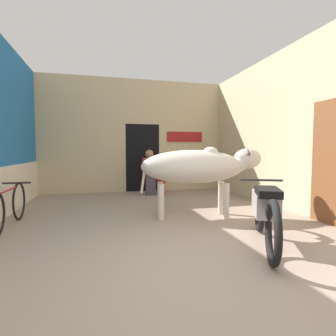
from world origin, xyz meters
The scene contains 8 objects.
ground_plane centered at (0.00, 0.00, 0.00)m, with size 30.00×30.00×0.00m, color gray.
wall_back_with_doorway centered at (0.08, 5.65, 1.46)m, with size 5.39×0.93×3.32m.
wall_right_with_door centered at (2.78, 2.65, 1.64)m, with size 0.22×5.42×3.32m.
cow centered at (0.74, 2.11, 0.92)m, with size 2.28×0.97×1.29m.
motorcycle_near centered at (1.05, 0.50, 0.46)m, with size 0.96×1.74×0.81m.
bicycle centered at (-2.39, 2.16, 0.34)m, with size 0.44×1.71×0.68m.
shopkeeper_seated centered at (0.33, 4.75, 0.67)m, with size 0.37×0.34×1.24m.
plastic_stool centered at (0.63, 4.69, 0.25)m, with size 0.33×0.33×0.46m.
Camera 1 is at (-0.99, -2.39, 1.22)m, focal length 28.00 mm.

